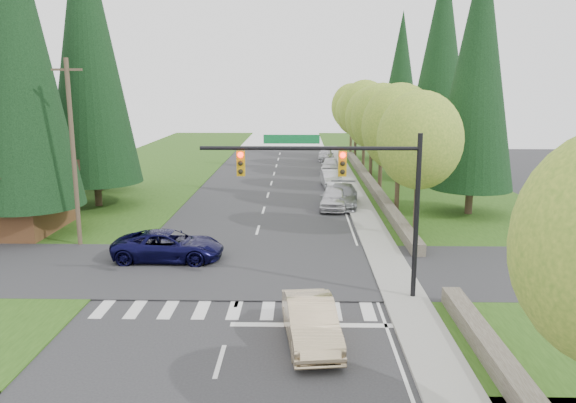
{
  "coord_description": "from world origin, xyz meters",
  "views": [
    {
      "loc": [
        2.51,
        -17.39,
        8.63
      ],
      "look_at": [
        1.94,
        10.58,
        2.8
      ],
      "focal_mm": 35.0,
      "sensor_mm": 36.0,
      "label": 1
    }
  ],
  "objects_px": {
    "parked_car_a": "(334,198)",
    "parked_car_b": "(342,196)",
    "parked_car_c": "(331,179)",
    "sedan_champagne": "(311,322)",
    "parked_car_e": "(326,155)",
    "suv_navy": "(169,246)",
    "parked_car_d": "(330,165)"
  },
  "relations": [
    {
      "from": "parked_car_a",
      "to": "parked_car_d",
      "type": "relative_size",
      "value": 1.1
    },
    {
      "from": "parked_car_a",
      "to": "parked_car_e",
      "type": "relative_size",
      "value": 1.07
    },
    {
      "from": "sedan_champagne",
      "to": "parked_car_d",
      "type": "xyz_separation_m",
      "value": [
        2.68,
        38.25,
        -0.04
      ]
    },
    {
      "from": "parked_car_a",
      "to": "parked_car_b",
      "type": "height_order",
      "value": "parked_car_a"
    },
    {
      "from": "parked_car_b",
      "to": "suv_navy",
      "type": "bearing_deg",
      "value": -120.77
    },
    {
      "from": "parked_car_d",
      "to": "parked_car_c",
      "type": "bearing_deg",
      "value": -87.21
    },
    {
      "from": "parked_car_a",
      "to": "parked_car_e",
      "type": "bearing_deg",
      "value": 94.73
    },
    {
      "from": "suv_navy",
      "to": "parked_car_d",
      "type": "distance_m",
      "value": 30.76
    },
    {
      "from": "parked_car_c",
      "to": "parked_car_e",
      "type": "bearing_deg",
      "value": 84.91
    },
    {
      "from": "parked_car_a",
      "to": "parked_car_b",
      "type": "bearing_deg",
      "value": 55.26
    },
    {
      "from": "sedan_champagne",
      "to": "parked_car_c",
      "type": "bearing_deg",
      "value": 78.81
    },
    {
      "from": "parked_car_d",
      "to": "parked_car_e",
      "type": "distance_m",
      "value": 9.11
    },
    {
      "from": "sedan_champagne",
      "to": "parked_car_c",
      "type": "relative_size",
      "value": 1.06
    },
    {
      "from": "suv_navy",
      "to": "parked_car_a",
      "type": "distance_m",
      "value": 15.1
    },
    {
      "from": "parked_car_b",
      "to": "parked_car_c",
      "type": "xyz_separation_m",
      "value": [
        -0.35,
        7.95,
        -0.06
      ]
    },
    {
      "from": "parked_car_b",
      "to": "parked_car_d",
      "type": "height_order",
      "value": "parked_car_b"
    },
    {
      "from": "sedan_champagne",
      "to": "parked_car_d",
      "type": "relative_size",
      "value": 1.09
    },
    {
      "from": "parked_car_a",
      "to": "parked_car_c",
      "type": "xyz_separation_m",
      "value": [
        0.28,
        8.68,
        -0.08
      ]
    },
    {
      "from": "sedan_champagne",
      "to": "suv_navy",
      "type": "relative_size",
      "value": 0.85
    },
    {
      "from": "parked_car_a",
      "to": "parked_car_e",
      "type": "xyz_separation_m",
      "value": [
        0.62,
        26.19,
        -0.16
      ]
    },
    {
      "from": "sedan_champagne",
      "to": "parked_car_e",
      "type": "height_order",
      "value": "sedan_champagne"
    },
    {
      "from": "parked_car_b",
      "to": "parked_car_c",
      "type": "relative_size",
      "value": 1.23
    },
    {
      "from": "sedan_champagne",
      "to": "parked_car_b",
      "type": "distance_m",
      "value": 22.06
    },
    {
      "from": "suv_navy",
      "to": "parked_car_d",
      "type": "relative_size",
      "value": 1.29
    },
    {
      "from": "sedan_champagne",
      "to": "parked_car_a",
      "type": "distance_m",
      "value": 21.27
    },
    {
      "from": "parked_car_b",
      "to": "parked_car_e",
      "type": "distance_m",
      "value": 25.47
    },
    {
      "from": "sedan_champagne",
      "to": "parked_car_c",
      "type": "height_order",
      "value": "sedan_champagne"
    },
    {
      "from": "parked_car_a",
      "to": "parked_car_c",
      "type": "distance_m",
      "value": 8.68
    },
    {
      "from": "suv_navy",
      "to": "parked_car_a",
      "type": "height_order",
      "value": "parked_car_a"
    },
    {
      "from": "parked_car_b",
      "to": "parked_car_c",
      "type": "height_order",
      "value": "parked_car_b"
    },
    {
      "from": "sedan_champagne",
      "to": "parked_car_a",
      "type": "bearing_deg",
      "value": 77.73
    },
    {
      "from": "suv_navy",
      "to": "parked_car_c",
      "type": "distance_m",
      "value": 22.78
    }
  ]
}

